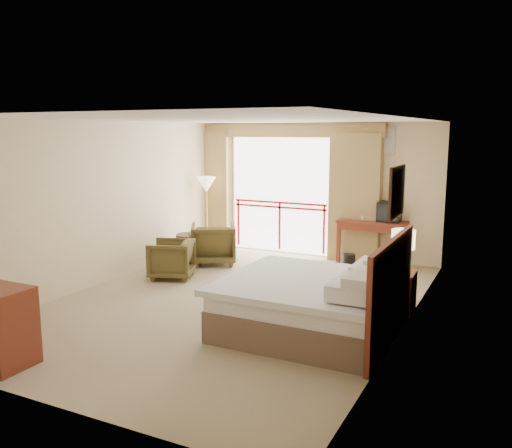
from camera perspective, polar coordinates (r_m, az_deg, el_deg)
The scene contains 28 objects.
floor at distance 8.24m, azimuth -2.29°, elevation -8.18°, with size 7.00×7.00×0.00m, color gray.
ceiling at distance 7.84m, azimuth -2.42°, elevation 10.93°, with size 7.00×7.00×0.00m, color white.
wall_back at distance 11.10m, azimuth 6.40°, elevation 3.58°, with size 5.00×5.00×0.00m, color beige.
wall_front at distance 5.20m, azimuth -21.31°, elevation -4.17°, with size 5.00×5.00×0.00m, color beige.
wall_left at distance 9.38m, azimuth -15.87°, elevation 2.12°, with size 7.00×7.00×0.00m, color beige.
wall_right at distance 7.09m, azimuth 15.66°, elevation -0.27°, with size 7.00×7.00×0.00m, color beige.
balcony_door at distance 11.40m, azimuth 2.56°, elevation 3.03°, with size 2.40×2.40×0.00m, color white.
balcony_railing at distance 11.43m, azimuth 2.51°, elevation 1.09°, with size 2.09×0.03×1.02m.
curtain_left at distance 12.04m, azimuth -4.90°, elevation 3.61°, with size 1.00×0.26×2.50m, color olive.
curtain_right at distance 10.71m, azimuth 10.39°, elevation 2.71°, with size 1.00×0.26×2.50m, color olive.
valance at distance 11.22m, azimuth 2.41°, elevation 9.84°, with size 4.40×0.22×0.28m, color olive.
hvac_vent at distance 10.63m, azimuth 13.11°, elevation 8.52°, with size 0.50×0.04×0.50m, color silver.
bed at distance 7.01m, azimuth 6.17°, elevation -8.26°, with size 2.13×2.06×0.97m.
headboard at distance 6.68m, azimuth 14.05°, elevation -6.98°, with size 0.06×2.10×1.30m, color #5D1E12.
framed_art at distance 6.44m, azimuth 14.59°, elevation 3.29°, with size 0.04×0.72×0.60m.
nightstand at distance 8.04m, azimuth 14.93°, elevation -6.87°, with size 0.40×0.47×0.57m, color #5D1E12.
table_lamp at distance 7.91m, azimuth 15.24°, elevation -1.65°, with size 0.33×0.33×0.58m.
phone at distance 7.82m, azimuth 14.45°, elevation -4.88°, with size 0.17×0.13×0.07m, color black.
desk at distance 10.70m, azimuth 12.28°, elevation -0.56°, with size 1.30×0.63×0.85m.
tv at distance 10.51m, azimuth 13.85°, elevation 1.26°, with size 0.42×0.33×0.38m.
coffee_maker at distance 10.68m, azimuth 10.45°, elevation 1.23°, with size 0.13×0.13×0.27m, color black.
cup at distance 10.61m, azimuth 11.14°, elevation 0.65°, with size 0.06×0.06×0.09m, color white.
wastebasket at distance 10.22m, azimuth 9.77°, elevation -3.91°, with size 0.23×0.23×0.29m, color black.
armchair_far at distance 10.57m, azimuth -4.47°, elevation -4.14°, with size 0.83×0.86×0.78m, color #423819.
armchair_near at distance 9.65m, azimuth -8.85°, elevation -5.60°, with size 0.71×0.74×0.67m, color #423819.
side_table at distance 10.31m, azimuth -6.87°, elevation -2.16°, with size 0.56×0.56×0.61m.
book at distance 10.28m, azimuth -6.89°, elevation -1.09°, with size 0.16×0.22×0.02m, color white.
floor_lamp at distance 11.46m, azimuth -5.25°, elevation 3.87°, with size 0.40×0.40×1.59m.
Camera 1 is at (3.78, -6.87, 2.55)m, focal length 38.00 mm.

